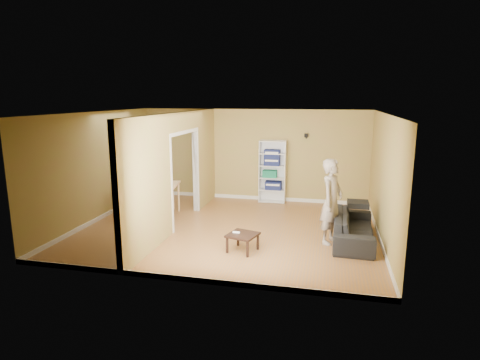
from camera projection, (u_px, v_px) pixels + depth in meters
The scene contains 16 objects.
room_shell at pixel (229, 173), 8.84m from camera, with size 6.50×6.50×6.50m.
partition at pixel (178, 170), 9.10m from camera, with size 0.22×5.50×2.60m, color tan, non-canonical shape.
wall_speaker at pixel (306, 135), 10.96m from camera, with size 0.10×0.10×0.10m, color black.
sofa at pixel (354, 223), 8.25m from camera, with size 0.86×2.01×0.77m, color black.
person at pixel (332, 194), 8.04m from camera, with size 0.58×0.74×2.04m, color slate.
bookshelf at pixel (273, 171), 11.28m from camera, with size 0.74×0.32×1.76m.
paper_box_navy_a at pixel (273, 185), 11.31m from camera, with size 0.45×0.29×0.23m, color navy.
paper_box_teal at pixel (270, 174), 11.26m from camera, with size 0.39×0.25×0.20m, color #1A5D4D.
paper_box_navy_b at pixel (272, 161), 11.18m from camera, with size 0.43×0.28×0.22m, color navy.
paper_box_navy_c at pixel (272, 154), 11.13m from camera, with size 0.43×0.28×0.22m, color navy.
coffee_table at pixel (243, 236), 7.72m from camera, with size 0.53×0.53×0.35m.
game_controller at pixel (236, 232), 7.77m from camera, with size 0.14×0.04×0.03m, color white.
dining_table at pixel (152, 187), 10.02m from camera, with size 1.29×0.86×0.81m.
chair_left at pixel (126, 196), 10.21m from camera, with size 0.43×0.43×0.94m, color #D7C081, non-canonical shape.
chair_near at pixel (141, 201), 9.46m from camera, with size 0.48×0.48×1.04m, color tan, non-canonical shape.
chair_far at pixel (165, 191), 10.58m from camera, with size 0.45×0.45×0.98m, color #D2AE84, non-canonical shape.
Camera 1 is at (2.14, -8.42, 2.95)m, focal length 30.00 mm.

